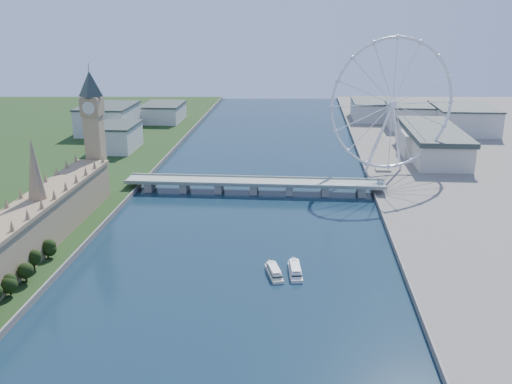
# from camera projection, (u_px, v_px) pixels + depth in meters

# --- Properties ---
(parliament_range) EXTENTS (24.00, 200.00, 70.00)m
(parliament_range) POSITION_uv_depth(u_px,v_px,m) (41.00, 221.00, 368.00)
(parliament_range) COLOR tan
(parliament_range) RESTS_ON ground
(big_ben) EXTENTS (20.02, 20.02, 110.00)m
(big_ben) POSITION_uv_depth(u_px,v_px,m) (93.00, 117.00, 455.91)
(big_ben) COLOR tan
(big_ben) RESTS_ON ground
(westminster_bridge) EXTENTS (220.00, 22.00, 9.50)m
(westminster_bridge) POSITION_uv_depth(u_px,v_px,m) (254.00, 184.00, 485.29)
(westminster_bridge) COLOR gray
(westminster_bridge) RESTS_ON ground
(london_eye) EXTENTS (113.60, 39.12, 124.30)m
(london_eye) POSITION_uv_depth(u_px,v_px,m) (393.00, 105.00, 509.92)
(london_eye) COLOR silver
(london_eye) RESTS_ON ground
(county_hall) EXTENTS (54.00, 144.00, 35.00)m
(county_hall) POSITION_uv_depth(u_px,v_px,m) (431.00, 158.00, 597.42)
(county_hall) COLOR beige
(county_hall) RESTS_ON ground
(city_skyline) EXTENTS (505.00, 280.00, 32.00)m
(city_skyline) POSITION_uv_depth(u_px,v_px,m) (302.00, 118.00, 726.11)
(city_skyline) COLOR beige
(city_skyline) RESTS_ON ground
(tour_boat_near) EXTENTS (13.50, 27.27, 5.81)m
(tour_boat_near) POSITION_uv_depth(u_px,v_px,m) (274.00, 275.00, 333.60)
(tour_boat_near) COLOR beige
(tour_boat_near) RESTS_ON ground
(tour_boat_far) EXTENTS (10.16, 28.77, 6.21)m
(tour_boat_far) POSITION_uv_depth(u_px,v_px,m) (295.00, 274.00, 335.49)
(tour_boat_far) COLOR silver
(tour_boat_far) RESTS_ON ground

